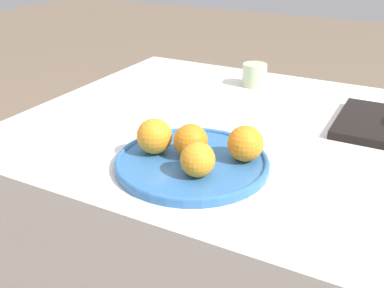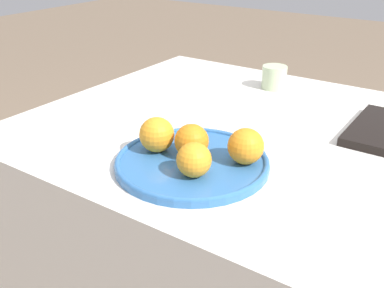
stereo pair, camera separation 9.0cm
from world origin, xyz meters
name	(u,v)px [view 1 (the left image)]	position (x,y,z in m)	size (l,w,h in m)	color
table	(284,262)	(0.00, 0.00, 0.38)	(1.38, 0.92, 0.75)	silver
fruit_platter	(192,162)	(-0.15, -0.25, 0.76)	(0.32, 0.32, 0.02)	#336BAD
orange_0	(245,144)	(-0.06, -0.20, 0.80)	(0.07, 0.07, 0.07)	orange
orange_1	(191,141)	(-0.16, -0.24, 0.80)	(0.07, 0.07, 0.07)	orange
orange_2	(154,136)	(-0.24, -0.25, 0.80)	(0.07, 0.07, 0.07)	orange
orange_3	(198,160)	(-0.11, -0.30, 0.80)	(0.07, 0.07, 0.07)	orange
cup_1	(254,75)	(-0.23, 0.30, 0.79)	(0.07, 0.07, 0.07)	#B7CC9E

